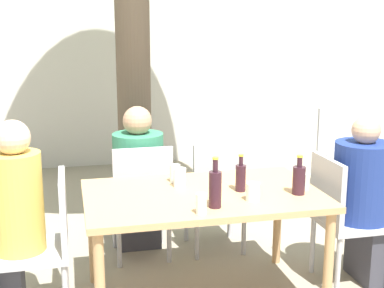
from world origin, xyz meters
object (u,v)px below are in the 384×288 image
(person_seated_0, at_px, (4,236))
(wine_bottle_2, at_px, (241,177))
(patio_chair_0, at_px, (46,239))
(drinking_glass_4, at_px, (305,182))
(patio_chair_3, at_px, (217,190))
(person_seated_2, at_px, (137,184))
(patio_chair_4, at_px, (341,146))
(wine_bottle_1, at_px, (299,179))
(person_seated_1, at_px, (371,207))
(drinking_glass_3, at_px, (175,173))
(dining_table_front, at_px, (203,204))
(patio_chair_2, at_px, (142,195))
(drinking_glass_1, at_px, (180,178))
(drinking_glass_2, at_px, (201,204))
(patio_chair_1, at_px, (341,213))
(drinking_glass_0, at_px, (253,192))
(wine_bottle_0, at_px, (216,188))

(person_seated_0, bearing_deg, wine_bottle_2, 88.95)
(patio_chair_0, relative_size, drinking_glass_4, 8.50)
(patio_chair_3, distance_m, person_seated_2, 0.64)
(patio_chair_4, height_order, wine_bottle_1, wine_bottle_1)
(patio_chair_3, bearing_deg, person_seated_1, 142.49)
(person_seated_2, relative_size, drinking_glass_3, 9.79)
(person_seated_2, distance_m, wine_bottle_1, 1.44)
(drinking_glass_3, bearing_deg, person_seated_2, 104.63)
(wine_bottle_1, bearing_deg, dining_table_front, 163.66)
(patio_chair_0, height_order, drinking_glass_3, patio_chair_0)
(patio_chair_2, height_order, person_seated_0, person_seated_0)
(patio_chair_2, xyz_separation_m, drinking_glass_1, (0.18, -0.55, 0.28))
(patio_chair_3, bearing_deg, dining_table_front, 66.85)
(drinking_glass_4, bearing_deg, person_seated_1, 9.47)
(patio_chair_2, bearing_deg, drinking_glass_2, 100.21)
(patio_chair_0, height_order, drinking_glass_2, patio_chair_0)
(patio_chair_0, xyz_separation_m, drinking_glass_2, (0.88, -0.38, 0.28))
(drinking_glass_3, bearing_deg, patio_chair_1, -13.49)
(dining_table_front, bearing_deg, patio_chair_4, 42.95)
(patio_chair_1, relative_size, patio_chair_2, 1.00)
(drinking_glass_0, bearing_deg, patio_chair_4, 50.16)
(wine_bottle_1, relative_size, drinking_glass_1, 1.99)
(dining_table_front, relative_size, patio_chair_1, 1.64)
(wine_bottle_2, bearing_deg, drinking_glass_4, -9.11)
(wine_bottle_1, relative_size, drinking_glass_0, 2.28)
(drinking_glass_2, bearing_deg, patio_chair_4, 46.80)
(patio_chair_0, relative_size, patio_chair_1, 1.00)
(person_seated_2, relative_size, drinking_glass_0, 10.66)
(patio_chair_2, bearing_deg, drinking_glass_0, 120.96)
(drinking_glass_4, bearing_deg, drinking_glass_3, 155.33)
(dining_table_front, distance_m, patio_chair_2, 0.78)
(person_seated_2, relative_size, wine_bottle_2, 4.87)
(patio_chair_2, relative_size, drinking_glass_1, 7.23)
(patio_chair_1, height_order, person_seated_2, person_seated_2)
(person_seated_1, xyz_separation_m, drinking_glass_3, (-1.34, 0.27, 0.26))
(wine_bottle_0, bearing_deg, dining_table_front, 90.66)
(patio_chair_1, xyz_separation_m, drinking_glass_2, (-1.09, -0.38, 0.28))
(patio_chair_2, xyz_separation_m, drinking_glass_2, (0.19, -1.08, 0.28))
(patio_chair_2, xyz_separation_m, wine_bottle_1, (0.88, -0.87, 0.32))
(patio_chair_0, distance_m, patio_chair_2, 0.98)
(wine_bottle_1, bearing_deg, drinking_glass_2, -163.03)
(patio_chair_3, xyz_separation_m, patio_chair_4, (1.69, 1.15, 0.00))
(person_seated_0, height_order, wine_bottle_2, person_seated_0)
(wine_bottle_2, distance_m, drinking_glass_0, 0.20)
(patio_chair_1, relative_size, wine_bottle_2, 3.77)
(person_seated_2, relative_size, wine_bottle_1, 4.68)
(patio_chair_2, xyz_separation_m, drinking_glass_0, (0.56, -0.93, 0.28))
(person_seated_0, height_order, drinking_glass_4, person_seated_0)
(patio_chair_1, height_order, drinking_glass_1, patio_chair_1)
(wine_bottle_2, bearing_deg, patio_chair_1, 2.08)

